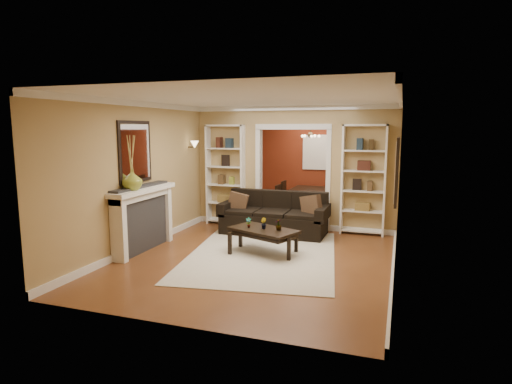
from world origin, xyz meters
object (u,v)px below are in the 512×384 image
(coffee_table, at_px, (263,241))
(fireplace, at_px, (144,219))
(dining_table, at_px, (309,202))
(bookshelf_left, at_px, (226,175))
(bookshelf_right, at_px, (364,180))
(sofa, at_px, (274,213))

(coffee_table, relative_size, fireplace, 0.70)
(fireplace, distance_m, dining_table, 4.82)
(bookshelf_left, relative_size, bookshelf_right, 1.00)
(bookshelf_right, bearing_deg, dining_table, 130.08)
(coffee_table, distance_m, bookshelf_right, 2.70)
(fireplace, xyz_separation_m, dining_table, (2.14, 4.31, -0.27))
(coffee_table, relative_size, dining_table, 0.67)
(bookshelf_left, bearing_deg, fireplace, -102.05)
(bookshelf_right, bearing_deg, fireplace, -145.20)
(sofa, height_order, coffee_table, sofa)
(bookshelf_right, bearing_deg, bookshelf_left, 180.00)
(coffee_table, height_order, fireplace, fireplace)
(sofa, distance_m, coffee_table, 1.48)
(coffee_table, relative_size, bookshelf_right, 0.52)
(sofa, relative_size, bookshelf_left, 0.98)
(sofa, distance_m, bookshelf_right, 1.99)
(sofa, height_order, dining_table, sofa)
(sofa, xyz_separation_m, bookshelf_right, (1.77, 0.58, 0.71))
(coffee_table, bearing_deg, dining_table, 111.47)
(sofa, xyz_separation_m, dining_table, (0.26, 2.36, -0.13))
(coffee_table, bearing_deg, sofa, 121.11)
(sofa, relative_size, coffee_table, 1.89)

